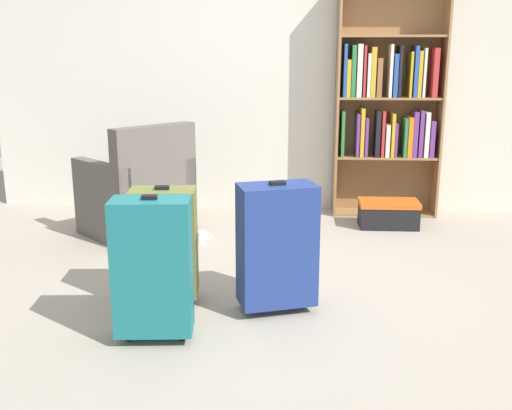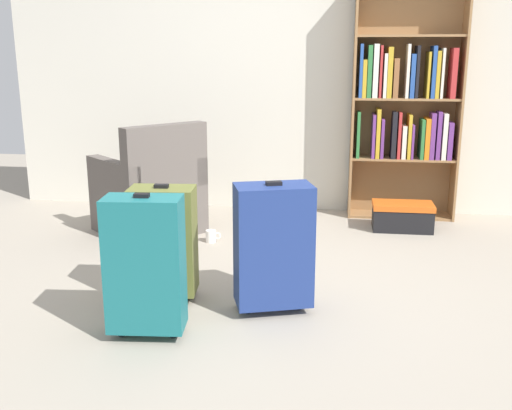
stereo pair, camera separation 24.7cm
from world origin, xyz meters
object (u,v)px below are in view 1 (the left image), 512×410
object	(u,v)px
storage_box	(388,213)
suitcase_navy_blue	(277,245)
bookshelf	(388,101)
suitcase_teal	(152,267)
mug	(202,237)
suitcase_olive	(164,243)
armchair	(138,196)

from	to	relation	value
storage_box	suitcase_navy_blue	bearing A→B (deg)	-117.48
suitcase_navy_blue	bookshelf	bearing A→B (deg)	67.08
suitcase_teal	storage_box	bearing A→B (deg)	54.62
storage_box	suitcase_teal	size ratio (longest dim) A/B	0.64
storage_box	suitcase_navy_blue	distance (m)	1.96
mug	bookshelf	bearing A→B (deg)	32.67
bookshelf	suitcase_navy_blue	distance (m)	2.43
mug	suitcase_teal	distance (m)	1.62
suitcase_olive	suitcase_teal	xyz separation A→B (m)	(0.04, -0.48, 0.03)
suitcase_olive	storage_box	bearing A→B (deg)	46.65
armchair	storage_box	distance (m)	2.07
mug	suitcase_navy_blue	size ratio (longest dim) A/B	0.16
armchair	mug	world-z (taller)	armchair
storage_box	armchair	bearing A→B (deg)	-170.92
bookshelf	suitcase_olive	world-z (taller)	bookshelf
bookshelf	suitcase_teal	bearing A→B (deg)	-120.76
bookshelf	suitcase_navy_blue	xyz separation A→B (m)	(-0.92, -2.16, -0.63)
suitcase_navy_blue	armchair	bearing A→B (deg)	129.16
suitcase_olive	mug	bearing A→B (deg)	87.44
storage_box	suitcase_olive	bearing A→B (deg)	-133.35
storage_box	suitcase_teal	bearing A→B (deg)	-125.38
bookshelf	armchair	xyz separation A→B (m)	(-2.05, -0.77, -0.70)
armchair	suitcase_teal	distance (m)	1.87
storage_box	suitcase_teal	distance (m)	2.61
armchair	mug	size ratio (longest dim) A/B	8.24
suitcase_navy_blue	suitcase_teal	distance (m)	0.73
bookshelf	mug	xyz separation A→B (m)	(-1.52, -0.97, -0.97)
suitcase_navy_blue	suitcase_olive	xyz separation A→B (m)	(-0.65, 0.08, -0.03)
suitcase_teal	suitcase_navy_blue	bearing A→B (deg)	33.06
mug	suitcase_olive	world-z (taller)	suitcase_olive
bookshelf	suitcase_navy_blue	size ratio (longest dim) A/B	2.74
bookshelf	mug	size ratio (longest dim) A/B	17.20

